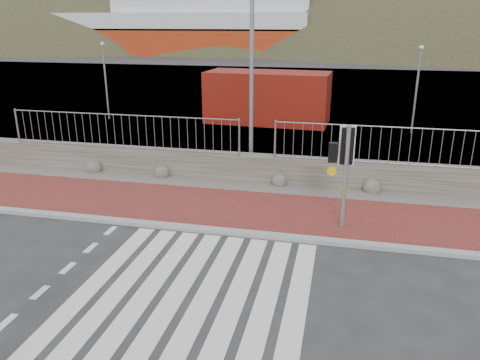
% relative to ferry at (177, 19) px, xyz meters
% --- Properties ---
extents(ground, '(220.00, 220.00, 0.00)m').
position_rel_ferry_xyz_m(ground, '(24.65, -67.90, -5.36)').
color(ground, '#28282B').
rests_on(ground, ground).
extents(sidewalk_far, '(40.00, 3.00, 0.08)m').
position_rel_ferry_xyz_m(sidewalk_far, '(24.65, -63.40, -5.32)').
color(sidewalk_far, maroon).
rests_on(sidewalk_far, ground).
extents(kerb_far, '(40.00, 0.25, 0.12)m').
position_rel_ferry_xyz_m(kerb_far, '(24.65, -64.90, -5.31)').
color(kerb_far, gray).
rests_on(kerb_far, ground).
extents(zebra_crossing, '(4.62, 5.60, 0.01)m').
position_rel_ferry_xyz_m(zebra_crossing, '(24.65, -67.90, -5.36)').
color(zebra_crossing, silver).
rests_on(zebra_crossing, ground).
extents(gravel_strip, '(40.00, 1.50, 0.06)m').
position_rel_ferry_xyz_m(gravel_strip, '(24.65, -61.40, -5.33)').
color(gravel_strip, '#59544C').
rests_on(gravel_strip, ground).
extents(stone_wall, '(40.00, 0.60, 0.90)m').
position_rel_ferry_xyz_m(stone_wall, '(24.65, -60.60, -4.91)').
color(stone_wall, '#4C473E').
rests_on(stone_wall, ground).
extents(railing, '(18.07, 0.07, 1.22)m').
position_rel_ferry_xyz_m(railing, '(24.65, -60.75, -3.54)').
color(railing, gray).
rests_on(railing, stone_wall).
extents(quay, '(120.00, 40.00, 0.50)m').
position_rel_ferry_xyz_m(quay, '(24.65, -40.00, -5.36)').
color(quay, '#4C4C4F').
rests_on(quay, ground).
extents(water, '(220.00, 50.00, 0.05)m').
position_rel_ferry_xyz_m(water, '(24.65, -5.00, -5.36)').
color(water, '#3F4C54').
rests_on(water, ground).
extents(ferry, '(50.00, 16.00, 20.00)m').
position_rel_ferry_xyz_m(ferry, '(0.00, 0.00, 0.00)').
color(ferry, '#9C2C11').
rests_on(ferry, ground).
extents(hills_backdrop, '(254.00, 90.00, 100.00)m').
position_rel_ferry_xyz_m(hills_backdrop, '(31.40, 20.00, -28.42)').
color(hills_backdrop, '#2D331E').
rests_on(hills_backdrop, ground).
extents(traffic_signal_far, '(0.67, 0.29, 2.78)m').
position_rel_ferry_xyz_m(traffic_signal_far, '(27.49, -63.99, -3.35)').
color(traffic_signal_far, gray).
rests_on(traffic_signal_far, ground).
extents(streetlight, '(1.80, 0.32, 8.49)m').
position_rel_ferry_xyz_m(streetlight, '(24.41, -59.81, -0.59)').
color(streetlight, gray).
rests_on(streetlight, ground).
extents(shipping_container, '(6.54, 3.04, 2.67)m').
position_rel_ferry_xyz_m(shipping_container, '(23.39, -50.97, -4.03)').
color(shipping_container, maroon).
rests_on(shipping_container, ground).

